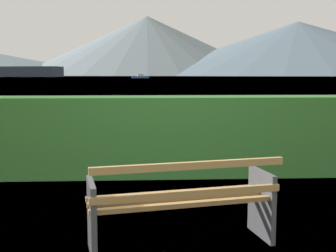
% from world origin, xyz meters
% --- Properties ---
extents(ground_plane, '(1400.00, 1400.00, 0.00)m').
position_xyz_m(ground_plane, '(0.00, 0.00, 0.00)').
color(ground_plane, olive).
extents(water_surface, '(620.00, 620.00, 0.00)m').
position_xyz_m(water_surface, '(0.00, 306.87, 0.00)').
color(water_surface, slate).
rests_on(water_surface, ground_plane).
extents(park_bench, '(1.83, 0.91, 0.87)m').
position_xyz_m(park_bench, '(0.01, -0.06, 0.43)').
color(park_bench, tan).
rests_on(park_bench, ground_plane).
extents(hedge_row, '(9.11, 0.81, 1.27)m').
position_xyz_m(hedge_row, '(0.00, 2.88, 0.63)').
color(hedge_row, '#387A33').
rests_on(hedge_row, ground_plane).
extents(fishing_boat_near, '(7.62, 3.35, 1.80)m').
position_xyz_m(fishing_boat_near, '(-3.24, 180.74, 0.62)').
color(fishing_boat_near, '#335693').
rests_on(fishing_boat_near, water_surface).
extents(distant_hills, '(893.85, 477.96, 84.00)m').
position_xyz_m(distant_hills, '(16.62, 582.78, 34.05)').
color(distant_hills, slate).
rests_on(distant_hills, ground_plane).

